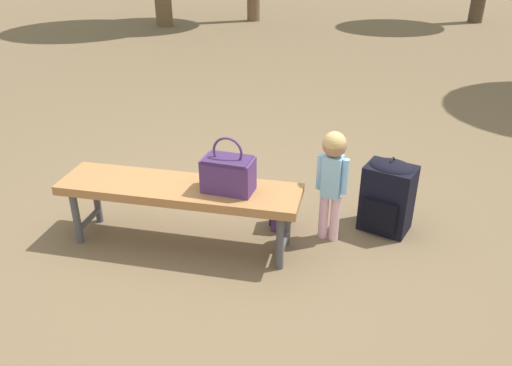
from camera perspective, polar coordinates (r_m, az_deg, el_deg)
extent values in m
plane|color=brown|center=(3.63, -2.88, -5.75)|extent=(40.00, 40.00, 0.00)
cube|color=#9E6B3D|center=(3.36, -8.63, -0.70)|extent=(1.65, 0.78, 0.06)
cylinder|color=#47474C|center=(3.43, 3.51, -4.12)|extent=(0.05, 0.05, 0.39)
cylinder|color=#47474C|center=(3.20, 2.72, -6.68)|extent=(0.05, 0.05, 0.39)
cylinder|color=#47474C|center=(3.86, -17.49, -1.64)|extent=(0.05, 0.05, 0.39)
cylinder|color=#47474C|center=(3.65, -19.52, -3.70)|extent=(0.05, 0.05, 0.39)
cylinder|color=#47474C|center=(3.36, 3.09, -6.71)|extent=(0.11, 0.28, 0.04)
cylinder|color=#47474C|center=(3.80, -18.27, -3.89)|extent=(0.11, 0.28, 0.04)
cube|color=#4C2D66|center=(3.20, -3.11, 0.89)|extent=(0.36, 0.28, 0.22)
cube|color=#39224C|center=(3.15, -3.15, 2.60)|extent=(0.33, 0.27, 0.02)
torus|color=#4C2D66|center=(3.13, -3.18, 3.52)|extent=(0.19, 0.08, 0.20)
cylinder|color=#E5B2C6|center=(3.54, 7.60, -3.68)|extent=(0.06, 0.06, 0.34)
cylinder|color=#E5B2C6|center=(3.53, 8.84, -3.94)|extent=(0.06, 0.06, 0.34)
ellipsoid|color=white|center=(3.64, 7.55, -5.55)|extent=(0.08, 0.10, 0.04)
ellipsoid|color=white|center=(3.62, 8.76, -5.81)|extent=(0.08, 0.10, 0.04)
cube|color=#8CBFE5|center=(3.39, 8.56, 0.76)|extent=(0.16, 0.15, 0.29)
cylinder|color=#8CBFE5|center=(3.40, 7.22, 1.24)|extent=(0.05, 0.05, 0.25)
cylinder|color=#8CBFE5|center=(3.36, 9.96, 0.71)|extent=(0.05, 0.05, 0.25)
sphere|color=#A57A5B|center=(3.29, 8.83, 4.28)|extent=(0.16, 0.16, 0.16)
sphere|color=tan|center=(3.28, 8.81, 4.49)|extent=(0.15, 0.15, 0.15)
cube|color=black|center=(3.69, 14.55, -1.67)|extent=(0.41, 0.39, 0.49)
ellipsoid|color=black|center=(3.59, 14.98, 1.60)|extent=(0.39, 0.37, 0.11)
cube|color=black|center=(3.61, 13.71, -3.61)|extent=(0.21, 0.16, 0.22)
cube|color=black|center=(3.79, 16.27, -1.11)|extent=(0.06, 0.05, 0.42)
cube|color=black|center=(3.83, 14.13, -0.56)|extent=(0.06, 0.05, 0.42)
torus|color=black|center=(3.57, 15.07, 2.25)|extent=(0.06, 0.07, 0.08)
cube|color=#4C2D66|center=(3.66, 2.86, -3.22)|extent=(0.16, 0.19, 0.25)
ellipsoid|color=#4C2D66|center=(3.60, 2.90, -1.58)|extent=(0.15, 0.18, 0.06)
cube|color=#311D42|center=(3.68, 1.74, -3.63)|extent=(0.04, 0.12, 0.11)
cube|color=#311D42|center=(3.62, 3.86, -3.61)|extent=(0.02, 0.03, 0.21)
cube|color=#311D42|center=(3.68, 3.98, -3.00)|extent=(0.02, 0.03, 0.21)
torus|color=#B2B2B7|center=(3.59, 2.91, -1.26)|extent=(0.04, 0.01, 0.04)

